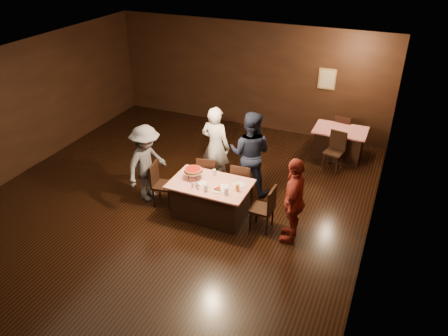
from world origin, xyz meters
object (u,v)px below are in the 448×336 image
(chair_far_left, at_px, (208,175))
(glass_back, at_px, (214,173))
(pizza_stand, at_px, (193,170))
(diner_grey_knit, at_px, (147,163))
(glass_front_left, at_px, (206,188))
(chair_far_right, at_px, (242,182))
(chair_end_left, at_px, (163,184))
(glass_amber, at_px, (237,188))
(diner_navy_hoodie, at_px, (250,153))
(chair_back_near, at_px, (334,152))
(chair_back_far, at_px, (343,131))
(diner_red_shirt, at_px, (294,200))
(main_table, at_px, (211,199))
(chair_end_right, at_px, (262,208))
(back_table, at_px, (339,143))
(glass_front_right, at_px, (226,191))
(diner_white_jacket, at_px, (216,146))
(plate_empty, at_px, (239,185))

(chair_far_left, distance_m, glass_back, 0.68)
(chair_far_left, relative_size, pizza_stand, 2.50)
(diner_grey_knit, distance_m, glass_front_left, 1.60)
(chair_far_right, bearing_deg, chair_far_left, -4.31)
(chair_end_left, relative_size, glass_amber, 6.79)
(chair_far_left, bearing_deg, diner_navy_hoodie, -163.18)
(chair_far_right, relative_size, glass_back, 6.79)
(chair_back_near, relative_size, chair_back_far, 1.00)
(chair_far_left, relative_size, glass_front_left, 6.79)
(glass_front_left, bearing_deg, diner_red_shirt, 7.47)
(main_table, distance_m, chair_far_left, 0.85)
(chair_end_right, height_order, glass_front_left, chair_end_right)
(glass_back, bearing_deg, back_table, 59.44)
(main_table, height_order, diner_red_shirt, diner_red_shirt)
(back_table, distance_m, glass_front_right, 4.18)
(chair_back_near, height_order, diner_white_jacket, diner_white_jacket)
(chair_end_right, height_order, glass_amber, chair_end_right)
(chair_far_right, bearing_deg, chair_back_near, -129.13)
(diner_navy_hoodie, bearing_deg, diner_grey_knit, 24.85)
(main_table, bearing_deg, pizza_stand, 172.87)
(back_table, bearing_deg, glass_amber, -109.70)
(chair_far_left, height_order, diner_red_shirt, diner_red_shirt)
(chair_far_right, bearing_deg, plate_empty, 99.72)
(chair_end_left, height_order, diner_navy_hoodie, diner_navy_hoodie)
(diner_white_jacket, relative_size, diner_navy_hoodie, 0.97)
(chair_back_near, bearing_deg, chair_far_right, -113.26)
(chair_back_near, bearing_deg, chair_end_right, -94.05)
(back_table, xyz_separation_m, diner_grey_knit, (-3.43, -3.57, 0.47))
(back_table, distance_m, chair_end_left, 4.73)
(chair_far_right, xyz_separation_m, diner_grey_knit, (-1.91, -0.68, 0.38))
(chair_end_right, bearing_deg, diner_navy_hoodie, -147.46)
(glass_amber, bearing_deg, pizza_stand, 174.29)
(glass_back, bearing_deg, glass_amber, -28.30)
(chair_far_right, distance_m, chair_end_left, 1.68)
(diner_white_jacket, bearing_deg, glass_back, 116.91)
(chair_back_near, bearing_deg, glass_amber, -102.29)
(pizza_stand, relative_size, glass_back, 2.71)
(glass_front_right, bearing_deg, back_table, 69.28)
(chair_back_far, height_order, diner_grey_knit, diner_grey_knit)
(diner_grey_knit, distance_m, glass_amber, 2.11)
(chair_back_far, bearing_deg, glass_front_left, 76.95)
(chair_far_left, relative_size, chair_back_far, 1.00)
(chair_far_left, height_order, diner_navy_hoodie, diner_navy_hoodie)
(chair_end_right, distance_m, pizza_stand, 1.57)
(chair_back_near, bearing_deg, glass_front_left, -108.46)
(diner_white_jacket, relative_size, glass_front_left, 13.34)
(chair_end_right, bearing_deg, pizza_stand, -89.93)
(chair_end_left, xyz_separation_m, diner_red_shirt, (2.82, -0.08, 0.39))
(diner_grey_knit, bearing_deg, diner_white_jacket, -34.36)
(main_table, bearing_deg, chair_end_left, 180.00)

